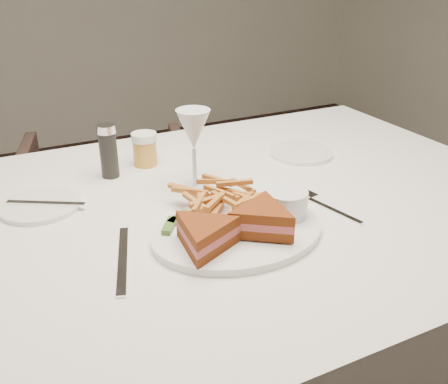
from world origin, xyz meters
name	(u,v)px	position (x,y,z in m)	size (l,w,h in m)	color
table	(215,346)	(0.05, -0.12, 0.38)	(1.41, 0.94, 0.75)	silver
chair_far	(110,211)	(0.03, 0.76, 0.32)	(0.62, 0.58, 0.64)	#44312A
table_setting	(214,197)	(0.04, -0.16, 0.79)	(0.80, 0.59, 0.18)	white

